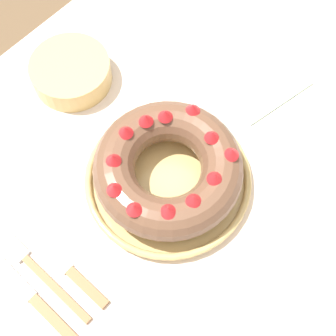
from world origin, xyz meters
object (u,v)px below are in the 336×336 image
at_px(serving_dish, 168,179).
at_px(cake_knife, 70,271).
at_px(fork, 37,270).
at_px(napkin, 263,85).
at_px(side_bowl, 71,72).
at_px(serving_knife, 34,299).
at_px(bundt_cake, 168,168).

height_order(serving_dish, cake_knife, serving_dish).
bearing_deg(fork, serving_dish, -13.19).
bearing_deg(fork, napkin, -7.30).
height_order(serving_dish, fork, serving_dish).
height_order(fork, side_bowl, side_bowl).
distance_m(serving_knife, napkin, 0.56).
xyz_separation_m(serving_dish, fork, (-0.25, 0.05, -0.01)).
xyz_separation_m(fork, cake_knife, (0.03, -0.04, -0.00)).
bearing_deg(napkin, bundt_cake, 179.39).
bearing_deg(serving_dish, fork, 167.89).
bearing_deg(serving_dish, cake_knife, 176.81).
bearing_deg(serving_knife, serving_dish, -4.64).
distance_m(bundt_cake, side_bowl, 0.28).
height_order(fork, serving_knife, serving_knife).
height_order(fork, napkin, fork).
bearing_deg(side_bowl, serving_knife, -141.88).
distance_m(serving_dish, serving_knife, 0.29).
xyz_separation_m(bundt_cake, napkin, (0.27, -0.00, -0.06)).
xyz_separation_m(bundt_cake, fork, (-0.25, 0.05, -0.05)).
xyz_separation_m(bundt_cake, serving_knife, (-0.29, 0.02, -0.05)).
bearing_deg(cake_knife, serving_dish, 2.27).
distance_m(fork, serving_knife, 0.05).
relative_size(serving_knife, napkin, 1.45).
height_order(bundt_cake, napkin, bundt_cake).
xyz_separation_m(cake_knife, side_bowl, (0.26, 0.26, 0.02)).
xyz_separation_m(cake_knife, napkin, (0.49, -0.02, -0.00)).
distance_m(serving_dish, fork, 0.26).
bearing_deg(bundt_cake, fork, 167.89).
xyz_separation_m(serving_knife, side_bowl, (0.32, 0.25, 0.02)).
bearing_deg(cake_knife, bundt_cake, 2.27).
bearing_deg(bundt_cake, side_bowl, 82.01).
bearing_deg(serving_dish, serving_knife, 175.47).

